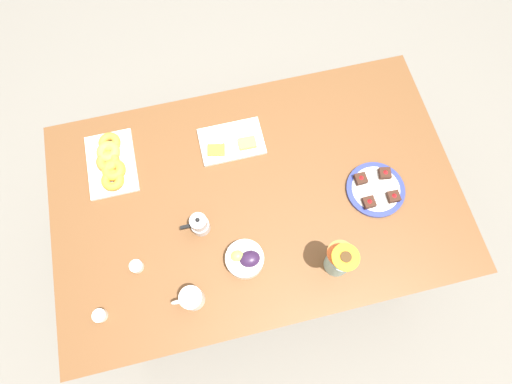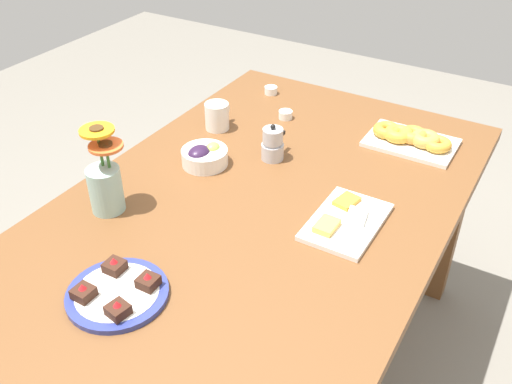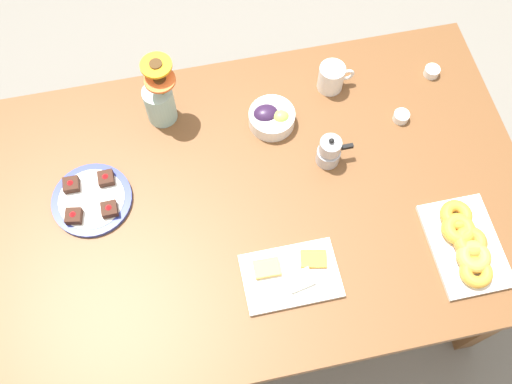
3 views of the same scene
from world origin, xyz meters
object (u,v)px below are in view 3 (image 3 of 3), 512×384
at_px(dining_table, 256,210).
at_px(dessert_plate, 92,199).
at_px(moka_pot, 329,152).
at_px(flower_vase, 160,101).
at_px(jam_cup_honey, 432,71).
at_px(jam_cup_berry, 401,116).
at_px(grape_bowl, 271,117).
at_px(coffee_mug, 332,77).
at_px(cheese_platter, 291,275).
at_px(croissant_platter, 466,243).

distance_m(dining_table, dessert_plate, 0.48).
bearing_deg(moka_pot, flower_vase, 150.93).
distance_m(jam_cup_honey, jam_cup_berry, 0.21).
bearing_deg(grape_bowl, coffee_mug, 23.94).
bearing_deg(moka_pot, jam_cup_berry, 19.73).
bearing_deg(dessert_plate, dining_table, -10.67).
relative_size(dining_table, dessert_plate, 6.94).
xyz_separation_m(dining_table, jam_cup_berry, (0.49, 0.17, 0.10)).
bearing_deg(jam_cup_honey, moka_pot, -149.98).
bearing_deg(cheese_platter, moka_pot, 59.75).
bearing_deg(dessert_plate, jam_cup_honey, 11.59).
bearing_deg(cheese_platter, grape_bowl, 83.70).
bearing_deg(cheese_platter, dessert_plate, 146.61).
height_order(cheese_platter, croissant_platter, croissant_platter).
bearing_deg(jam_cup_honey, coffee_mug, 176.32).
distance_m(coffee_mug, croissant_platter, 0.64).
xyz_separation_m(cheese_platter, flower_vase, (-0.27, 0.58, 0.07)).
height_order(dining_table, dessert_plate, dessert_plate).
relative_size(jam_cup_honey, flower_vase, 0.20).
height_order(coffee_mug, cheese_platter, coffee_mug).
distance_m(dining_table, cheese_platter, 0.27).
xyz_separation_m(grape_bowl, dessert_plate, (-0.56, -0.15, -0.02)).
height_order(grape_bowl, flower_vase, flower_vase).
xyz_separation_m(dining_table, moka_pot, (0.23, 0.08, 0.13)).
xyz_separation_m(jam_cup_berry, flower_vase, (-0.72, 0.16, 0.07)).
bearing_deg(jam_cup_honey, croissant_platter, -100.46).
height_order(grape_bowl, dessert_plate, grape_bowl).
bearing_deg(jam_cup_berry, moka_pot, -160.27).
xyz_separation_m(coffee_mug, dessert_plate, (-0.78, -0.25, -0.04)).
height_order(grape_bowl, croissant_platter, grape_bowl).
relative_size(grape_bowl, cheese_platter, 0.54).
height_order(coffee_mug, grape_bowl, coffee_mug).
height_order(dining_table, moka_pot, moka_pot).
height_order(grape_bowl, jam_cup_berry, grape_bowl).
relative_size(dining_table, flower_vase, 6.63).
bearing_deg(cheese_platter, croissant_platter, -1.93).
relative_size(flower_vase, moka_pot, 2.03).
height_order(dessert_plate, moka_pot, moka_pot).
distance_m(coffee_mug, jam_cup_honey, 0.33).
xyz_separation_m(dining_table, jam_cup_honey, (0.64, 0.31, 0.10)).
bearing_deg(flower_vase, dining_table, -56.26).
xyz_separation_m(cheese_platter, croissant_platter, (0.49, -0.02, 0.01)).
bearing_deg(jam_cup_berry, flower_vase, 167.25).
distance_m(flower_vase, moka_pot, 0.52).
bearing_deg(flower_vase, grape_bowl, -16.11).
xyz_separation_m(cheese_platter, dessert_plate, (-0.51, 0.34, 0.00)).
bearing_deg(croissant_platter, cheese_platter, 178.07).
xyz_separation_m(cheese_platter, jam_cup_honey, (0.60, 0.56, 0.01)).
relative_size(dining_table, moka_pot, 13.45).
xyz_separation_m(dining_table, croissant_platter, (0.53, -0.26, 0.11)).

